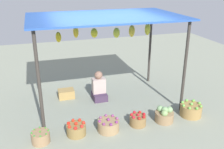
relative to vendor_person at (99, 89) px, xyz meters
The scene contains 10 objects.
ground_plane 0.39m from the vendor_person, 55.31° to the right, with size 14.00×14.00×0.00m, color gray.
market_stall_structure 1.77m from the vendor_person, 52.57° to the right, with size 3.58×2.21×2.23m.
vendor_person is the anchor object (origin of this frame).
basket_green_chilies 2.20m from the vendor_person, 136.09° to the right, with size 0.36×0.36×0.27m.
basket_red_tomatoes 1.71m from the vendor_person, 120.54° to the right, with size 0.40×0.40×0.30m.
basket_purple_onions 1.54m from the vendor_person, 96.94° to the right, with size 0.46×0.46×0.30m.
basket_red_apples 1.58m from the vendor_person, 71.47° to the right, with size 0.37×0.37×0.28m.
basket_cabbages 1.90m from the vendor_person, 53.50° to the right, with size 0.42×0.42×0.36m.
basket_green_apples 2.37m from the vendor_person, 38.57° to the right, with size 0.50×0.50×0.33m.
wooden_crate_near_vendor 0.91m from the vendor_person, 158.80° to the left, with size 0.42×0.32×0.23m, color #A7854A.
Camera 1 is at (-1.61, -5.78, 3.10)m, focal length 40.86 mm.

